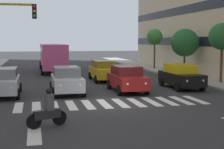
% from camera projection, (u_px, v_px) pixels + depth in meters
% --- Properties ---
extents(ground_plane, '(180.00, 180.00, 0.00)m').
position_uv_depth(ground_plane, '(112.00, 103.00, 18.31)').
color(ground_plane, '#2D2D30').
extents(crosswalk_markings, '(10.35, 2.80, 0.01)m').
position_uv_depth(crosswalk_markings, '(112.00, 103.00, 18.31)').
color(crosswalk_markings, silver).
rests_on(crosswalk_markings, ground_plane).
extents(lane_arrow_1, '(0.50, 2.20, 0.01)m').
position_uv_depth(lane_arrow_1, '(34.00, 136.00, 12.05)').
color(lane_arrow_1, silver).
rests_on(lane_arrow_1, ground_plane).
extents(car_0, '(2.02, 4.44, 1.72)m').
position_uv_depth(car_0, '(181.00, 76.00, 24.03)').
color(car_0, black).
rests_on(car_0, ground_plane).
extents(car_1, '(2.02, 4.44, 1.72)m').
position_uv_depth(car_1, '(127.00, 78.00, 22.49)').
color(car_1, maroon).
rests_on(car_1, ground_plane).
extents(car_2, '(2.02, 4.44, 1.72)m').
position_uv_depth(car_2, '(67.00, 80.00, 21.66)').
color(car_2, '#B2B7BC').
rests_on(car_2, ground_plane).
extents(car_3, '(2.02, 4.44, 1.72)m').
position_uv_depth(car_3, '(4.00, 82.00, 20.67)').
color(car_3, '#B2B7BC').
rests_on(car_3, ground_plane).
extents(car_row2_0, '(2.02, 4.44, 1.72)m').
position_uv_depth(car_row2_0, '(103.00, 70.00, 28.47)').
color(car_row2_0, gold).
rests_on(car_row2_0, ground_plane).
extents(bus_behind_traffic, '(2.78, 10.50, 3.00)m').
position_uv_depth(bus_behind_traffic, '(53.00, 55.00, 36.92)').
color(bus_behind_traffic, '#DB5193').
rests_on(bus_behind_traffic, ground_plane).
extents(motorcycle_with_rider, '(1.60, 0.77, 1.57)m').
position_uv_depth(motorcycle_with_rider, '(48.00, 111.00, 13.26)').
color(motorcycle_with_rider, black).
rests_on(motorcycle_with_rider, ground_plane).
extents(street_tree_1, '(2.09, 2.09, 4.62)m').
position_uv_depth(street_tree_1, '(222.00, 37.00, 25.98)').
color(street_tree_1, '#513823').
rests_on(street_tree_1, sidewalk_left).
extents(street_tree_2, '(2.65, 2.65, 4.38)m').
position_uv_depth(street_tree_2, '(185.00, 43.00, 31.90)').
color(street_tree_2, '#513823').
rests_on(street_tree_2, sidewalk_left).
extents(street_tree_3, '(1.84, 1.84, 4.62)m').
position_uv_depth(street_tree_3, '(155.00, 37.00, 39.20)').
color(street_tree_3, '#513823').
rests_on(street_tree_3, sidewalk_left).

